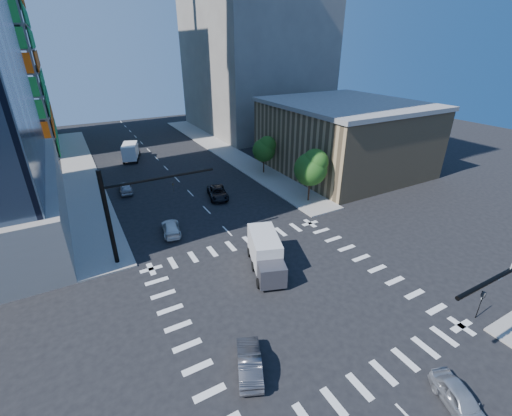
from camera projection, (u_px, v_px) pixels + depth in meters
ground at (289, 294)px, 27.95m from camera, size 160.00×160.00×0.00m
road_markings at (289, 294)px, 27.95m from camera, size 20.00×20.00×0.01m
sidewalk_ne at (225, 151)px, 64.86m from camera, size 5.00×60.00×0.15m
sidewalk_nw at (80, 173)px, 53.89m from camera, size 5.00×60.00×0.15m
commercial_building at (343, 136)px, 53.91m from camera, size 20.50×22.50×10.60m
bg_building_ne at (254, 65)px, 76.96m from camera, size 24.00×30.00×28.00m
signal_mast_nw at (125, 207)px, 30.22m from camera, size 10.20×0.40×9.00m
tree_south at (312, 167)px, 42.39m from camera, size 4.16×4.16×6.82m
tree_north at (265, 149)px, 52.26m from camera, size 3.54×3.52×5.78m
no_parking_sign at (481, 303)px, 24.97m from camera, size 0.30×0.06×2.20m
car_nb_near at (460, 400)px, 18.97m from camera, size 2.78×4.22×1.34m
car_nb_far at (218, 193)px, 45.18m from camera, size 3.36×5.36×1.38m
car_sb_near at (171, 228)px, 36.72m from camera, size 2.54×4.63×1.27m
car_sb_mid at (126, 187)px, 46.77m from camera, size 2.14×4.41×1.45m
car_sb_cross at (249, 362)px, 21.22m from camera, size 2.97×4.36×1.36m
box_truck_near at (266, 258)px, 30.31m from camera, size 4.34×6.45×3.12m
box_truck_far at (131, 152)px, 59.89m from camera, size 3.99×6.18×3.00m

